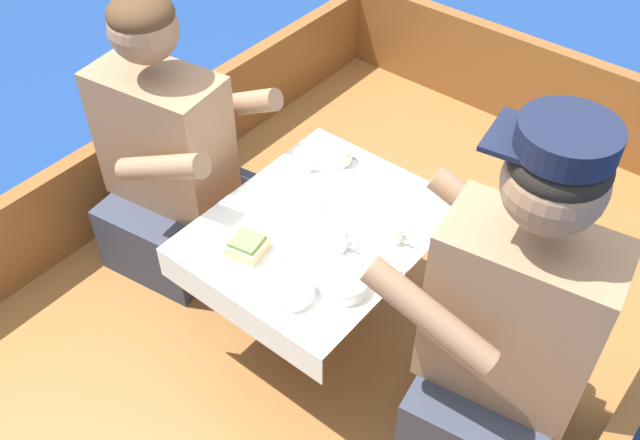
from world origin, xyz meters
TOP-DOWN VIEW (x-y plane):
  - ground_plane at (0.00, 0.00)m, footprint 60.00×60.00m
  - boat_deck at (0.00, 0.00)m, footprint 1.88×2.89m
  - gunwale_port at (-0.91, 0.00)m, footprint 0.06×2.89m
  - bow_coaming at (0.00, 1.42)m, footprint 1.76×0.06m
  - cockpit_table at (0.00, 0.01)m, footprint 0.58×0.71m
  - person_port at (-0.59, -0.02)m, footprint 0.56×0.50m
  - person_starboard at (0.59, 0.01)m, footprint 0.56×0.50m
  - plate_sandwich at (-0.08, -0.20)m, footprint 0.20×0.20m
  - plate_bread at (-0.12, 0.03)m, footprint 0.20×0.20m
  - sandwich at (-0.08, -0.20)m, footprint 0.11×0.11m
  - bowl_port_near at (0.10, -0.23)m, footprint 0.12×0.12m
  - bowl_starboard_near at (0.19, -0.13)m, footprint 0.13×0.13m
  - coffee_cup_port at (0.19, 0.10)m, footprint 0.09×0.06m
  - coffee_cup_starboard at (-0.20, 0.19)m, footprint 0.10×0.07m
  - coffee_cup_center at (0.08, -0.02)m, footprint 0.11×0.08m
  - tin_can at (-0.12, 0.27)m, footprint 0.07×0.07m
  - utensil_spoon_starboard at (-0.07, 0.31)m, footprint 0.17×0.06m
  - utensil_spoon_center at (0.23, 0.01)m, footprint 0.17×0.06m
  - utensil_knife_starboard at (-0.20, -0.25)m, footprint 0.01×0.17m

SIDE VIEW (x-z plane):
  - ground_plane at x=0.00m, z-range 0.00..0.00m
  - boat_deck at x=0.00m, z-range 0.00..0.28m
  - gunwale_port at x=-0.91m, z-range 0.28..0.61m
  - bow_coaming at x=0.00m, z-range 0.28..0.66m
  - person_port at x=-0.59m, z-range 0.18..1.14m
  - cockpit_table at x=0.00m, z-range 0.44..0.88m
  - person_starboard at x=0.59m, z-range 0.18..1.25m
  - utensil_knife_starboard at x=-0.20m, z-range 0.72..0.72m
  - utensil_spoon_starboard at x=-0.07m, z-range 0.72..0.73m
  - utensil_spoon_center at x=0.23m, z-range 0.72..0.73m
  - plate_sandwich at x=-0.08m, z-range 0.72..0.73m
  - plate_bread at x=-0.12m, z-range 0.72..0.73m
  - bowl_port_near at x=0.10m, z-range 0.72..0.76m
  - bowl_starboard_near at x=0.19m, z-range 0.72..0.76m
  - coffee_cup_port at x=0.19m, z-range 0.72..0.77m
  - tin_can at x=-0.12m, z-range 0.72..0.77m
  - coffee_cup_starboard at x=-0.20m, z-range 0.72..0.77m
  - sandwich at x=-0.08m, z-range 0.73..0.77m
  - coffee_cup_center at x=0.08m, z-range 0.72..0.79m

